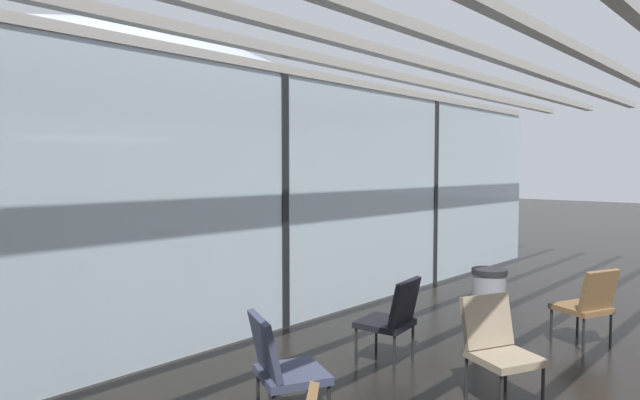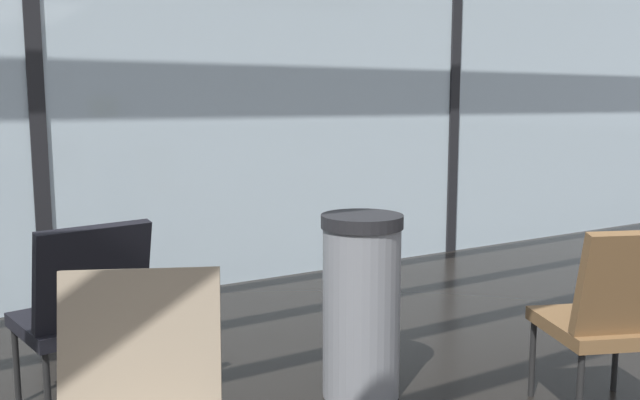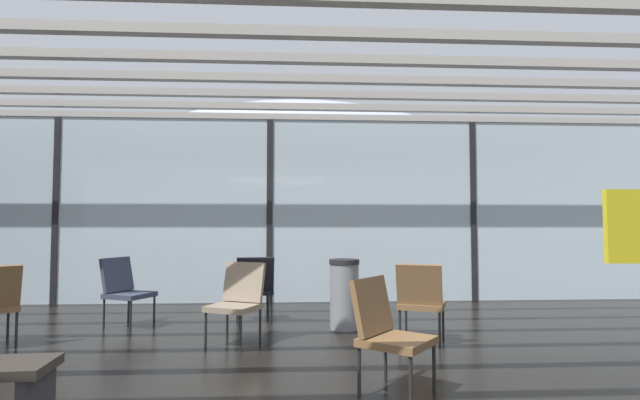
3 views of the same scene
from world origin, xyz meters
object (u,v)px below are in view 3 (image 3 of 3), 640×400
at_px(parked_airplane, 289,188).
at_px(lounge_chair_1, 386,327).
at_px(lounge_chair_3, 125,287).
at_px(lounge_chair_0, 238,298).
at_px(lounge_chair_4, 421,298).
at_px(lounge_chair_2, 254,285).
at_px(trash_bin, 344,294).

height_order(parked_airplane, lounge_chair_1, parked_airplane).
bearing_deg(lounge_chair_3, lounge_chair_0, -97.50).
relative_size(lounge_chair_3, lounge_chair_4, 1.00).
relative_size(lounge_chair_0, lounge_chair_2, 1.00).
xyz_separation_m(lounge_chair_1, trash_bin, (-0.08, 2.30, -0.06)).
xyz_separation_m(parked_airplane, lounge_chair_1, (0.81, -8.54, -1.73)).
bearing_deg(lounge_chair_0, lounge_chair_3, 172.26).
bearing_deg(parked_airplane, trash_bin, -83.27).
bearing_deg(lounge_chair_2, lounge_chair_0, 76.50).
distance_m(lounge_chair_2, lounge_chair_4, 2.27).
distance_m(parked_airplane, trash_bin, 6.53).
relative_size(lounge_chair_1, trash_bin, 1.01).
relative_size(parked_airplane, trash_bin, 12.93).
bearing_deg(trash_bin, lounge_chair_1, -88.08).
height_order(lounge_chair_2, lounge_chair_4, same).
relative_size(lounge_chair_0, lounge_chair_4, 1.00).
height_order(lounge_chair_1, lounge_chair_3, same).
bearing_deg(lounge_chair_1, lounge_chair_4, 14.73).
xyz_separation_m(parked_airplane, lounge_chair_3, (-2.05, -5.93, -1.73)).
xyz_separation_m(lounge_chair_1, lounge_chair_3, (-2.86, 2.61, 0.00)).
distance_m(lounge_chair_0, lounge_chair_4, 2.00).
height_order(lounge_chair_0, lounge_chair_2, same).
distance_m(lounge_chair_1, lounge_chair_4, 1.66).
relative_size(lounge_chair_2, trash_bin, 1.01).
xyz_separation_m(parked_airplane, lounge_chair_2, (-0.41, -5.78, -1.73)).
height_order(lounge_chair_1, lounge_chair_2, same).
height_order(lounge_chair_3, lounge_chair_4, same).
height_order(lounge_chair_1, trash_bin, lounge_chair_1).
xyz_separation_m(lounge_chair_2, lounge_chair_3, (-1.64, -0.14, 0.00)).
bearing_deg(trash_bin, parked_airplane, 96.73).
relative_size(parked_airplane, lounge_chair_3, 12.78).
height_order(lounge_chair_2, lounge_chair_3, same).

